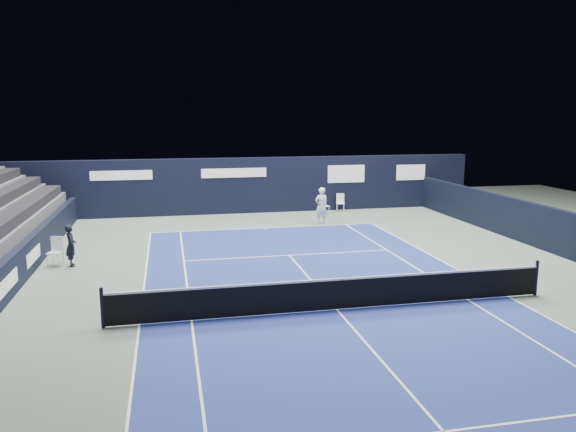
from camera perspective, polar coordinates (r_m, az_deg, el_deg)
name	(u,v)px	position (r m, az deg, el deg)	size (l,w,h in m)	color
ground	(319,289)	(18.15, 3.12, -7.41)	(48.00, 48.00, 0.00)	#526257
court_surface	(337,310)	(16.34, 5.00, -9.48)	(10.97, 23.77, 0.01)	navy
enclosure_wall_right	(532,224)	(26.01, 23.57, -0.77)	(0.30, 22.00, 1.80)	black
folding_chair_back_a	(323,202)	(31.39, 3.61, 1.41)	(0.54, 0.56, 0.98)	silver
folding_chair_back_b	(340,201)	(32.27, 5.34, 1.51)	(0.54, 0.53, 1.03)	silver
line_judge_chair	(56,249)	(22.43, -22.50, -3.13)	(0.58, 0.57, 1.06)	white
line_judge	(71,245)	(22.06, -21.19, -2.81)	(0.57, 0.37, 1.55)	black
court_markings	(337,310)	(16.33, 5.00, -9.46)	(11.03, 23.83, 0.00)	white
tennis_net	(337,293)	(16.17, 5.02, -7.79)	(12.90, 0.10, 1.10)	black
back_sponsor_wall	(251,185)	(31.75, -3.75, 3.15)	(26.00, 0.63, 3.10)	black
side_barrier_left	(28,256)	(21.78, -24.87, -3.71)	(0.33, 22.00, 1.20)	black
tennis_player	(321,206)	(28.45, 3.39, 1.05)	(0.77, 0.92, 1.87)	white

